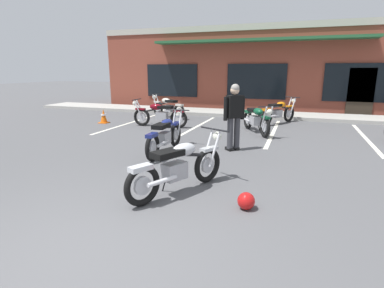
{
  "coord_description": "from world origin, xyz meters",
  "views": [
    {
      "loc": [
        2.1,
        -2.39,
        2.0
      ],
      "look_at": [
        0.12,
        3.26,
        0.55
      ],
      "focal_mm": 28.61,
      "sensor_mm": 36.0,
      "label": 1
    }
  ],
  "objects_px": {
    "motorcycle_foreground_classic": "(179,166)",
    "motorcycle_silver_naked": "(159,114)",
    "motorcycle_orange_scrambler": "(256,119)",
    "traffic_cone": "(104,116)",
    "motorcycle_red_sportbike": "(165,135)",
    "motorcycle_green_cafe_racer": "(168,107)",
    "motorcycle_blue_standard": "(279,112)",
    "helmet_on_pavement": "(246,201)",
    "person_in_black_shirt": "(234,113)"
  },
  "relations": [
    {
      "from": "person_in_black_shirt",
      "to": "motorcycle_orange_scrambler",
      "type": "bearing_deg",
      "value": 84.45
    },
    {
      "from": "helmet_on_pavement",
      "to": "traffic_cone",
      "type": "bearing_deg",
      "value": 138.51
    },
    {
      "from": "helmet_on_pavement",
      "to": "motorcycle_foreground_classic",
      "type": "bearing_deg",
      "value": 166.8
    },
    {
      "from": "person_in_black_shirt",
      "to": "helmet_on_pavement",
      "type": "relative_size",
      "value": 6.44
    },
    {
      "from": "motorcycle_blue_standard",
      "to": "motorcycle_green_cafe_racer",
      "type": "bearing_deg",
      "value": 179.36
    },
    {
      "from": "motorcycle_green_cafe_racer",
      "to": "motorcycle_blue_standard",
      "type": "bearing_deg",
      "value": -0.64
    },
    {
      "from": "motorcycle_silver_naked",
      "to": "motorcycle_orange_scrambler",
      "type": "bearing_deg",
      "value": 0.27
    },
    {
      "from": "motorcycle_blue_standard",
      "to": "helmet_on_pavement",
      "type": "bearing_deg",
      "value": -89.29
    },
    {
      "from": "motorcycle_orange_scrambler",
      "to": "person_in_black_shirt",
      "type": "xyz_separation_m",
      "value": [
        -0.24,
        -2.43,
        0.49
      ]
    },
    {
      "from": "motorcycle_silver_naked",
      "to": "motorcycle_orange_scrambler",
      "type": "xyz_separation_m",
      "value": [
        3.44,
        0.02,
        0.0
      ]
    },
    {
      "from": "motorcycle_red_sportbike",
      "to": "motorcycle_orange_scrambler",
      "type": "relative_size",
      "value": 1.11
    },
    {
      "from": "helmet_on_pavement",
      "to": "motorcycle_red_sportbike",
      "type": "bearing_deg",
      "value": 134.03
    },
    {
      "from": "motorcycle_green_cafe_racer",
      "to": "motorcycle_silver_naked",
      "type": "bearing_deg",
      "value": -74.16
    },
    {
      "from": "motorcycle_silver_naked",
      "to": "motorcycle_orange_scrambler",
      "type": "height_order",
      "value": "same"
    },
    {
      "from": "motorcycle_silver_naked",
      "to": "traffic_cone",
      "type": "bearing_deg",
      "value": 179.19
    },
    {
      "from": "motorcycle_orange_scrambler",
      "to": "motorcycle_silver_naked",
      "type": "bearing_deg",
      "value": -179.73
    },
    {
      "from": "motorcycle_orange_scrambler",
      "to": "person_in_black_shirt",
      "type": "relative_size",
      "value": 1.13
    },
    {
      "from": "motorcycle_green_cafe_racer",
      "to": "motorcycle_orange_scrambler",
      "type": "bearing_deg",
      "value": -27.81
    },
    {
      "from": "person_in_black_shirt",
      "to": "helmet_on_pavement",
      "type": "bearing_deg",
      "value": -74.88
    },
    {
      "from": "helmet_on_pavement",
      "to": "traffic_cone",
      "type": "relative_size",
      "value": 0.49
    },
    {
      "from": "motorcycle_silver_naked",
      "to": "person_in_black_shirt",
      "type": "bearing_deg",
      "value": -36.94
    },
    {
      "from": "helmet_on_pavement",
      "to": "traffic_cone",
      "type": "xyz_separation_m",
      "value": [
        -6.49,
        5.74,
        0.13
      ]
    },
    {
      "from": "motorcycle_silver_naked",
      "to": "motorcycle_foreground_classic",
      "type": "bearing_deg",
      "value": -61.65
    },
    {
      "from": "motorcycle_blue_standard",
      "to": "motorcycle_green_cafe_racer",
      "type": "height_order",
      "value": "same"
    },
    {
      "from": "motorcycle_red_sportbike",
      "to": "motorcycle_green_cafe_racer",
      "type": "xyz_separation_m",
      "value": [
        -2.29,
        5.36,
        0.0
      ]
    },
    {
      "from": "motorcycle_silver_naked",
      "to": "person_in_black_shirt",
      "type": "relative_size",
      "value": 1.26
    },
    {
      "from": "motorcycle_foreground_classic",
      "to": "motorcycle_silver_naked",
      "type": "height_order",
      "value": "same"
    },
    {
      "from": "motorcycle_red_sportbike",
      "to": "motorcycle_green_cafe_racer",
      "type": "bearing_deg",
      "value": 113.14
    },
    {
      "from": "motorcycle_green_cafe_racer",
      "to": "motorcycle_orange_scrambler",
      "type": "height_order",
      "value": "same"
    },
    {
      "from": "person_in_black_shirt",
      "to": "motorcycle_red_sportbike",
      "type": "bearing_deg",
      "value": -152.64
    },
    {
      "from": "motorcycle_silver_naked",
      "to": "helmet_on_pavement",
      "type": "relative_size",
      "value": 8.11
    },
    {
      "from": "motorcycle_red_sportbike",
      "to": "motorcycle_silver_naked",
      "type": "relative_size",
      "value": 1.0
    },
    {
      "from": "motorcycle_foreground_classic",
      "to": "motorcycle_orange_scrambler",
      "type": "distance_m",
      "value": 5.47
    },
    {
      "from": "motorcycle_red_sportbike",
      "to": "motorcycle_orange_scrambler",
      "type": "xyz_separation_m",
      "value": [
        1.76,
        3.22,
        0.0
      ]
    },
    {
      "from": "motorcycle_foreground_classic",
      "to": "motorcycle_orange_scrambler",
      "type": "relative_size",
      "value": 1.03
    },
    {
      "from": "motorcycle_blue_standard",
      "to": "person_in_black_shirt",
      "type": "height_order",
      "value": "person_in_black_shirt"
    },
    {
      "from": "motorcycle_blue_standard",
      "to": "motorcycle_foreground_classic",
      "type": "bearing_deg",
      "value": -98.08
    },
    {
      "from": "traffic_cone",
      "to": "helmet_on_pavement",
      "type": "bearing_deg",
      "value": -41.49
    },
    {
      "from": "motorcycle_orange_scrambler",
      "to": "traffic_cone",
      "type": "distance_m",
      "value": 5.84
    },
    {
      "from": "helmet_on_pavement",
      "to": "motorcycle_silver_naked",
      "type": "bearing_deg",
      "value": 125.69
    },
    {
      "from": "motorcycle_foreground_classic",
      "to": "traffic_cone",
      "type": "bearing_deg",
      "value": 134.24
    },
    {
      "from": "motorcycle_red_sportbike",
      "to": "motorcycle_blue_standard",
      "type": "relative_size",
      "value": 1.13
    },
    {
      "from": "motorcycle_orange_scrambler",
      "to": "person_in_black_shirt",
      "type": "distance_m",
      "value": 2.49
    },
    {
      "from": "motorcycle_foreground_classic",
      "to": "motorcycle_silver_naked",
      "type": "xyz_separation_m",
      "value": [
        -2.93,
        5.43,
        0.0
      ]
    },
    {
      "from": "motorcycle_silver_naked",
      "to": "person_in_black_shirt",
      "type": "distance_m",
      "value": 4.04
    },
    {
      "from": "motorcycle_blue_standard",
      "to": "traffic_cone",
      "type": "relative_size",
      "value": 3.52
    },
    {
      "from": "motorcycle_foreground_classic",
      "to": "motorcycle_blue_standard",
      "type": "height_order",
      "value": "same"
    },
    {
      "from": "motorcycle_red_sportbike",
      "to": "person_in_black_shirt",
      "type": "height_order",
      "value": "person_in_black_shirt"
    },
    {
      "from": "motorcycle_silver_naked",
      "to": "motorcycle_blue_standard",
      "type": "xyz_separation_m",
      "value": [
        4.0,
        2.1,
        0.0
      ]
    },
    {
      "from": "motorcycle_silver_naked",
      "to": "motorcycle_green_cafe_racer",
      "type": "bearing_deg",
      "value": 105.84
    }
  ]
}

